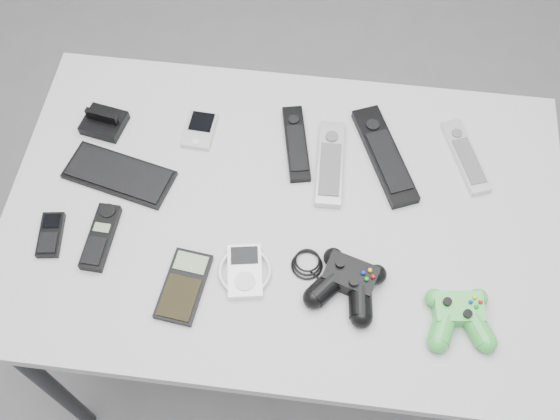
# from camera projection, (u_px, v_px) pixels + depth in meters

# --- Properties ---
(floor) EXTENTS (3.50, 3.50, 0.00)m
(floor) POSITION_uv_depth(u_px,v_px,m) (299.00, 341.00, 2.03)
(floor) COLOR slate
(floor) RESTS_ON ground
(desk) EXTENTS (1.17, 0.75, 0.78)m
(desk) POSITION_uv_depth(u_px,v_px,m) (285.00, 228.00, 1.42)
(desk) COLOR #AEAFB1
(desk) RESTS_ON floor
(pda_keyboard) EXTENTS (0.25, 0.15, 0.01)m
(pda_keyboard) POSITION_uv_depth(u_px,v_px,m) (119.00, 174.00, 1.40)
(pda_keyboard) COLOR black
(pda_keyboard) RESTS_ON desk
(dock_bracket) EXTENTS (0.10, 0.09, 0.05)m
(dock_bracket) POSITION_uv_depth(u_px,v_px,m) (103.00, 120.00, 1.45)
(dock_bracket) COLOR black
(dock_bracket) RESTS_ON desk
(pda) EXTENTS (0.07, 0.10, 0.02)m
(pda) POSITION_uv_depth(u_px,v_px,m) (200.00, 130.00, 1.46)
(pda) COLOR #B3B4BB
(pda) RESTS_ON desk
(remote_silver_a) EXTENTS (0.06, 0.22, 0.02)m
(remote_silver_a) POSITION_uv_depth(u_px,v_px,m) (330.00, 163.00, 1.41)
(remote_silver_a) COLOR #B3B4BB
(remote_silver_a) RESTS_ON desk
(remote_black_a) EXTENTS (0.08, 0.20, 0.02)m
(remote_black_a) POSITION_uv_depth(u_px,v_px,m) (296.00, 143.00, 1.44)
(remote_black_a) COLOR black
(remote_black_a) RESTS_ON desk
(remote_black_b) EXTENTS (0.16, 0.26, 0.02)m
(remote_black_b) POSITION_uv_depth(u_px,v_px,m) (385.00, 155.00, 1.42)
(remote_black_b) COLOR black
(remote_black_b) RESTS_ON desk
(remote_silver_b) EXTENTS (0.11, 0.19, 0.02)m
(remote_silver_b) POSITION_uv_depth(u_px,v_px,m) (465.00, 156.00, 1.42)
(remote_silver_b) COLOR #BABBC1
(remote_silver_b) RESTS_ON desk
(mobile_phone) EXTENTS (0.06, 0.10, 0.02)m
(mobile_phone) POSITION_uv_depth(u_px,v_px,m) (51.00, 235.00, 1.33)
(mobile_phone) COLOR black
(mobile_phone) RESTS_ON desk
(cordless_handset) EXTENTS (0.05, 0.15, 0.02)m
(cordless_handset) POSITION_uv_depth(u_px,v_px,m) (101.00, 237.00, 1.32)
(cordless_handset) COLOR black
(cordless_handset) RESTS_ON desk
(calculator) EXTENTS (0.09, 0.16, 0.02)m
(calculator) POSITION_uv_depth(u_px,v_px,m) (184.00, 286.00, 1.27)
(calculator) COLOR black
(calculator) RESTS_ON desk
(mp3_player) EXTENTS (0.12, 0.13, 0.02)m
(mp3_player) POSITION_uv_depth(u_px,v_px,m) (245.00, 271.00, 1.28)
(mp3_player) COLOR white
(mp3_player) RESTS_ON desk
(controller_black) EXTENTS (0.27, 0.21, 0.05)m
(controller_black) POSITION_uv_depth(u_px,v_px,m) (348.00, 282.00, 1.26)
(controller_black) COLOR black
(controller_black) RESTS_ON desk
(controller_green) EXTENTS (0.14, 0.15, 0.04)m
(controller_green) POSITION_uv_depth(u_px,v_px,m) (459.00, 315.00, 1.23)
(controller_green) COLOR #27902A
(controller_green) RESTS_ON desk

